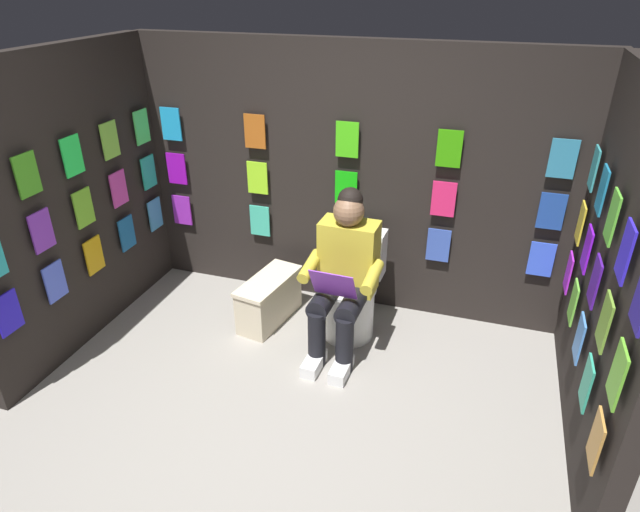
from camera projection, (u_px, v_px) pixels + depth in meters
The scene contains 7 objects.
ground_plane at pixel (249, 478), 2.98m from camera, with size 30.00×30.00×0.00m, color gray.
display_wall_back at pixel (349, 181), 4.17m from camera, with size 3.42×0.14×2.06m.
display_wall_left at pixel (613, 279), 2.84m from camera, with size 0.14×1.94×2.06m.
display_wall_right at pixel (73, 203), 3.78m from camera, with size 0.14×1.94×2.06m.
toilet at pixel (352, 292), 4.07m from camera, with size 0.41×0.56×0.77m.
person_reading at pixel (343, 275), 3.75m from camera, with size 0.53×0.69×1.19m.
comic_longbox_near at pixel (269, 299), 4.24m from camera, with size 0.36×0.65×0.37m.
Camera 1 is at (-1.01, 1.84, 2.47)m, focal length 30.56 mm.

